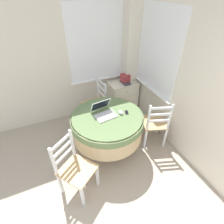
{
  "coord_description": "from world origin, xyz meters",
  "views": [
    {
      "loc": [
        0.11,
        0.05,
        2.44
      ],
      "look_at": [
        1.06,
        2.2,
        0.68
      ],
      "focal_mm": 28.0,
      "sensor_mm": 36.0,
      "label": 1
    }
  ],
  "objects_px": {
    "dining_chair_near_back_window": "(96,103)",
    "computer_mouse": "(121,112)",
    "dining_chair_camera_near": "(74,168)",
    "round_dining_table": "(107,124)",
    "dining_chair_near_right_window": "(155,123)",
    "cell_phone": "(127,112)",
    "corner_cabinet": "(123,96)",
    "storage_box": "(125,78)",
    "laptop": "(104,112)",
    "book_on_cabinet": "(125,83)"
  },
  "relations": [
    {
      "from": "round_dining_table",
      "to": "dining_chair_near_back_window",
      "type": "bearing_deg",
      "value": 83.32
    },
    {
      "from": "dining_chair_near_right_window",
      "to": "corner_cabinet",
      "type": "xyz_separation_m",
      "value": [
        -0.03,
        1.19,
        -0.1
      ]
    },
    {
      "from": "dining_chair_near_back_window",
      "to": "corner_cabinet",
      "type": "bearing_deg",
      "value": 12.93
    },
    {
      "from": "computer_mouse",
      "to": "dining_chair_near_right_window",
      "type": "distance_m",
      "value": 0.71
    },
    {
      "from": "round_dining_table",
      "to": "cell_phone",
      "type": "distance_m",
      "value": 0.37
    },
    {
      "from": "cell_phone",
      "to": "dining_chair_near_right_window",
      "type": "distance_m",
      "value": 0.62
    },
    {
      "from": "round_dining_table",
      "to": "dining_chair_near_back_window",
      "type": "xyz_separation_m",
      "value": [
        0.1,
        0.86,
        -0.13
      ]
    },
    {
      "from": "dining_chair_near_back_window",
      "to": "dining_chair_camera_near",
      "type": "height_order",
      "value": "same"
    },
    {
      "from": "cell_phone",
      "to": "corner_cabinet",
      "type": "bearing_deg",
      "value": 65.78
    },
    {
      "from": "round_dining_table",
      "to": "book_on_cabinet",
      "type": "height_order",
      "value": "round_dining_table"
    },
    {
      "from": "laptop",
      "to": "cell_phone",
      "type": "relative_size",
      "value": 3.33
    },
    {
      "from": "computer_mouse",
      "to": "dining_chair_camera_near",
      "type": "height_order",
      "value": "dining_chair_camera_near"
    },
    {
      "from": "dining_chair_near_back_window",
      "to": "computer_mouse",
      "type": "bearing_deg",
      "value": -82.63
    },
    {
      "from": "cell_phone",
      "to": "laptop",
      "type": "bearing_deg",
      "value": 163.28
    },
    {
      "from": "laptop",
      "to": "storage_box",
      "type": "bearing_deg",
      "value": 47.84
    },
    {
      "from": "computer_mouse",
      "to": "cell_phone",
      "type": "height_order",
      "value": "computer_mouse"
    },
    {
      "from": "dining_chair_near_back_window",
      "to": "storage_box",
      "type": "xyz_separation_m",
      "value": [
        0.74,
        0.16,
        0.33
      ]
    },
    {
      "from": "laptop",
      "to": "book_on_cabinet",
      "type": "bearing_deg",
      "value": 46.72
    },
    {
      "from": "laptop",
      "to": "corner_cabinet",
      "type": "xyz_separation_m",
      "value": [
        0.83,
        0.97,
        -0.46
      ]
    },
    {
      "from": "computer_mouse",
      "to": "dining_chair_near_right_window",
      "type": "xyz_separation_m",
      "value": [
        0.61,
        -0.13,
        -0.34
      ]
    },
    {
      "from": "dining_chair_near_right_window",
      "to": "cell_phone",
      "type": "bearing_deg",
      "value": 167.36
    },
    {
      "from": "laptop",
      "to": "corner_cabinet",
      "type": "relative_size",
      "value": 0.53
    },
    {
      "from": "laptop",
      "to": "dining_chair_near_right_window",
      "type": "height_order",
      "value": "laptop"
    },
    {
      "from": "dining_chair_near_back_window",
      "to": "dining_chair_near_right_window",
      "type": "distance_m",
      "value": 1.26
    },
    {
      "from": "laptop",
      "to": "cell_phone",
      "type": "bearing_deg",
      "value": -16.72
    },
    {
      "from": "laptop",
      "to": "dining_chair_near_right_window",
      "type": "bearing_deg",
      "value": -14.31
    },
    {
      "from": "corner_cabinet",
      "to": "round_dining_table",
      "type": "bearing_deg",
      "value": -128.1
    },
    {
      "from": "round_dining_table",
      "to": "dining_chair_camera_near",
      "type": "bearing_deg",
      "value": -143.7
    },
    {
      "from": "dining_chair_near_back_window",
      "to": "dining_chair_near_right_window",
      "type": "relative_size",
      "value": 1.0
    },
    {
      "from": "dining_chair_camera_near",
      "to": "storage_box",
      "type": "bearing_deg",
      "value": 44.86
    },
    {
      "from": "laptop",
      "to": "book_on_cabinet",
      "type": "height_order",
      "value": "laptop"
    },
    {
      "from": "cell_phone",
      "to": "storage_box",
      "type": "relative_size",
      "value": 0.65
    },
    {
      "from": "corner_cabinet",
      "to": "storage_box",
      "type": "height_order",
      "value": "storage_box"
    },
    {
      "from": "computer_mouse",
      "to": "book_on_cabinet",
      "type": "bearing_deg",
      "value": 58.9
    },
    {
      "from": "cell_phone",
      "to": "storage_box",
      "type": "bearing_deg",
      "value": 63.87
    },
    {
      "from": "round_dining_table",
      "to": "book_on_cabinet",
      "type": "relative_size",
      "value": 4.53
    },
    {
      "from": "dining_chair_near_back_window",
      "to": "dining_chair_near_right_window",
      "type": "height_order",
      "value": "same"
    },
    {
      "from": "round_dining_table",
      "to": "corner_cabinet",
      "type": "distance_m",
      "value": 1.31
    },
    {
      "from": "dining_chair_camera_near",
      "to": "dining_chair_near_right_window",
      "type": "bearing_deg",
      "value": 12.47
    },
    {
      "from": "laptop",
      "to": "cell_phone",
      "type": "distance_m",
      "value": 0.37
    },
    {
      "from": "dining_chair_near_right_window",
      "to": "book_on_cabinet",
      "type": "xyz_separation_m",
      "value": [
        -0.01,
        1.13,
        0.26
      ]
    },
    {
      "from": "cell_phone",
      "to": "round_dining_table",
      "type": "bearing_deg",
      "value": 170.24
    },
    {
      "from": "dining_chair_camera_near",
      "to": "corner_cabinet",
      "type": "xyz_separation_m",
      "value": [
        1.49,
        1.52,
        -0.1
      ]
    },
    {
      "from": "cell_phone",
      "to": "dining_chair_near_back_window",
      "type": "relative_size",
      "value": 0.12
    },
    {
      "from": "round_dining_table",
      "to": "dining_chair_camera_near",
      "type": "height_order",
      "value": "dining_chair_camera_near"
    },
    {
      "from": "dining_chair_near_right_window",
      "to": "storage_box",
      "type": "height_order",
      "value": "dining_chair_near_right_window"
    },
    {
      "from": "laptop",
      "to": "dining_chair_near_back_window",
      "type": "distance_m",
      "value": 0.89
    },
    {
      "from": "laptop",
      "to": "dining_chair_near_back_window",
      "type": "height_order",
      "value": "laptop"
    },
    {
      "from": "laptop",
      "to": "dining_chair_near_back_window",
      "type": "bearing_deg",
      "value": 80.6
    },
    {
      "from": "dining_chair_near_right_window",
      "to": "book_on_cabinet",
      "type": "bearing_deg",
      "value": 90.46
    }
  ]
}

